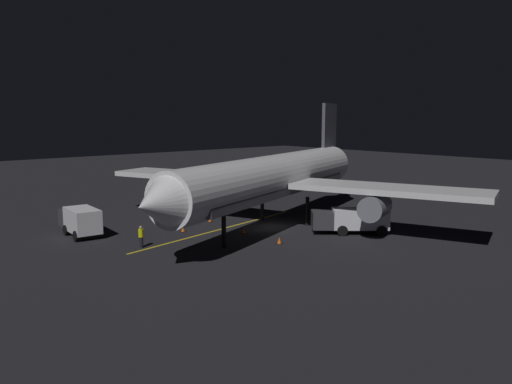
{
  "coord_description": "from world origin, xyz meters",
  "views": [
    {
      "loc": [
        -33.65,
        31.66,
        10.25
      ],
      "look_at": [
        0.0,
        2.0,
        3.5
      ],
      "focal_mm": 36.0,
      "sensor_mm": 36.0,
      "label": 1
    }
  ],
  "objects_px": {
    "airliner": "(275,179)",
    "traffic_cone_near_left": "(210,219)",
    "traffic_cone_far": "(279,241)",
    "ground_crew_worker": "(141,237)",
    "catering_truck": "(352,220)",
    "traffic_cone_near_right": "(244,231)",
    "baggage_truck": "(80,221)",
    "traffic_cone_under_wing": "(183,229)"
  },
  "relations": [
    {
      "from": "airliner",
      "to": "traffic_cone_near_left",
      "type": "bearing_deg",
      "value": 30.75
    },
    {
      "from": "traffic_cone_near_left",
      "to": "traffic_cone_far",
      "type": "xyz_separation_m",
      "value": [
        -10.65,
        0.92,
        0.0
      ]
    },
    {
      "from": "ground_crew_worker",
      "to": "traffic_cone_near_left",
      "type": "relative_size",
      "value": 3.16
    },
    {
      "from": "catering_truck",
      "to": "traffic_cone_near_right",
      "type": "distance_m",
      "value": 9.51
    },
    {
      "from": "catering_truck",
      "to": "traffic_cone_far",
      "type": "relative_size",
      "value": 11.4
    },
    {
      "from": "ground_crew_worker",
      "to": "traffic_cone_near_right",
      "type": "height_order",
      "value": "ground_crew_worker"
    },
    {
      "from": "ground_crew_worker",
      "to": "traffic_cone_near_left",
      "type": "bearing_deg",
      "value": -65.87
    },
    {
      "from": "airliner",
      "to": "traffic_cone_far",
      "type": "relative_size",
      "value": 66.18
    },
    {
      "from": "baggage_truck",
      "to": "traffic_cone_near_right",
      "type": "xyz_separation_m",
      "value": [
        -8.82,
        -10.9,
        -0.99
      ]
    },
    {
      "from": "baggage_truck",
      "to": "catering_truck",
      "type": "height_order",
      "value": "baggage_truck"
    },
    {
      "from": "airliner",
      "to": "baggage_truck",
      "type": "bearing_deg",
      "value": 60.82
    },
    {
      "from": "airliner",
      "to": "ground_crew_worker",
      "type": "xyz_separation_m",
      "value": [
        1.25,
        13.22,
        -3.58
      ]
    },
    {
      "from": "catering_truck",
      "to": "ground_crew_worker",
      "type": "bearing_deg",
      "value": 64.59
    },
    {
      "from": "baggage_truck",
      "to": "ground_crew_worker",
      "type": "xyz_separation_m",
      "value": [
        -7.16,
        -1.84,
        -0.36
      ]
    },
    {
      "from": "baggage_truck",
      "to": "traffic_cone_under_wing",
      "type": "height_order",
      "value": "baggage_truck"
    },
    {
      "from": "catering_truck",
      "to": "traffic_cone_near_left",
      "type": "distance_m",
      "value": 13.8
    },
    {
      "from": "traffic_cone_under_wing",
      "to": "ground_crew_worker",
      "type": "bearing_deg",
      "value": 114.29
    },
    {
      "from": "airliner",
      "to": "catering_truck",
      "type": "height_order",
      "value": "airliner"
    },
    {
      "from": "ground_crew_worker",
      "to": "traffic_cone_under_wing",
      "type": "bearing_deg",
      "value": -65.71
    },
    {
      "from": "baggage_truck",
      "to": "traffic_cone_far",
      "type": "distance_m",
      "value": 17.22
    },
    {
      "from": "traffic_cone_near_right",
      "to": "traffic_cone_far",
      "type": "xyz_separation_m",
      "value": [
        -4.58,
        0.13,
        0.0
      ]
    },
    {
      "from": "airliner",
      "to": "ground_crew_worker",
      "type": "bearing_deg",
      "value": 84.61
    },
    {
      "from": "baggage_truck",
      "to": "catering_truck",
      "type": "distance_m",
      "value": 23.49
    },
    {
      "from": "airliner",
      "to": "catering_truck",
      "type": "xyz_separation_m",
      "value": [
        -6.5,
        -3.09,
        -3.3
      ]
    },
    {
      "from": "catering_truck",
      "to": "traffic_cone_near_right",
      "type": "relative_size",
      "value": 11.4
    },
    {
      "from": "baggage_truck",
      "to": "ground_crew_worker",
      "type": "relative_size",
      "value": 3.39
    },
    {
      "from": "ground_crew_worker",
      "to": "baggage_truck",
      "type": "bearing_deg",
      "value": 14.4
    },
    {
      "from": "traffic_cone_under_wing",
      "to": "traffic_cone_near_left",
      "type": "bearing_deg",
      "value": -66.08
    },
    {
      "from": "airliner",
      "to": "traffic_cone_under_wing",
      "type": "distance_m",
      "value": 9.56
    },
    {
      "from": "traffic_cone_under_wing",
      "to": "traffic_cone_far",
      "type": "bearing_deg",
      "value": -158.45
    },
    {
      "from": "ground_crew_worker",
      "to": "traffic_cone_near_right",
      "type": "distance_m",
      "value": 9.23
    },
    {
      "from": "traffic_cone_far",
      "to": "baggage_truck",
      "type": "bearing_deg",
      "value": 38.8
    },
    {
      "from": "airliner",
      "to": "traffic_cone_near_right",
      "type": "height_order",
      "value": "airliner"
    },
    {
      "from": "traffic_cone_far",
      "to": "ground_crew_worker",
      "type": "bearing_deg",
      "value": 55.09
    },
    {
      "from": "traffic_cone_under_wing",
      "to": "baggage_truck",
      "type": "bearing_deg",
      "value": 57.42
    },
    {
      "from": "traffic_cone_far",
      "to": "airliner",
      "type": "bearing_deg",
      "value": -40.69
    },
    {
      "from": "catering_truck",
      "to": "baggage_truck",
      "type": "bearing_deg",
      "value": 50.6
    },
    {
      "from": "traffic_cone_near_right",
      "to": "traffic_cone_far",
      "type": "relative_size",
      "value": 1.0
    },
    {
      "from": "ground_crew_worker",
      "to": "traffic_cone_under_wing",
      "type": "xyz_separation_m",
      "value": [
        2.48,
        -5.49,
        -0.64
      ]
    },
    {
      "from": "traffic_cone_near_right",
      "to": "traffic_cone_far",
      "type": "bearing_deg",
      "value": 178.38
    },
    {
      "from": "catering_truck",
      "to": "traffic_cone_near_left",
      "type": "relative_size",
      "value": 11.4
    },
    {
      "from": "baggage_truck",
      "to": "airliner",
      "type": "bearing_deg",
      "value": -119.18
    }
  ]
}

